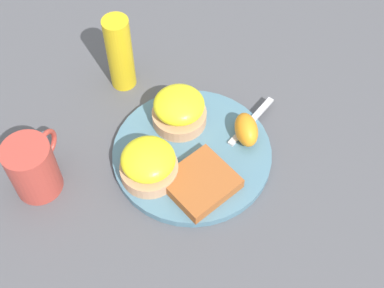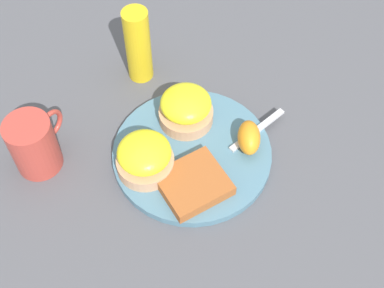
{
  "view_description": "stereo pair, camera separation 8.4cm",
  "coord_description": "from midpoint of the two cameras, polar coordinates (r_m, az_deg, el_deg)",
  "views": [
    {
      "loc": [
        -0.44,
        -0.18,
        0.72
      ],
      "look_at": [
        0.0,
        0.0,
        0.03
      ],
      "focal_mm": 50.0,
      "sensor_mm": 36.0,
      "label": 1
    },
    {
      "loc": [
        -0.41,
        -0.25,
        0.72
      ],
      "look_at": [
        0.0,
        0.0,
        0.03
      ],
      "focal_mm": 50.0,
      "sensor_mm": 36.0,
      "label": 2
    }
  ],
  "objects": [
    {
      "name": "orange_wedge",
      "position": [
        0.85,
        3.03,
        1.34
      ],
      "size": [
        0.07,
        0.06,
        0.04
      ],
      "primitive_type": "ellipsoid",
      "rotation": [
        0.0,
        0.0,
        0.55
      ],
      "color": "orange",
      "rests_on": "plate"
    },
    {
      "name": "fork",
      "position": [
        0.85,
        0.95,
        -0.66
      ],
      "size": [
        0.22,
        0.08,
        0.0
      ],
      "color": "silver",
      "rests_on": "plate"
    },
    {
      "name": "hashbrown_patty",
      "position": [
        0.81,
        -2.01,
        -4.38
      ],
      "size": [
        0.13,
        0.12,
        0.02
      ],
      "primitive_type": "cube",
      "rotation": [
        0.0,
        0.0,
        -0.48
      ],
      "color": "#A15326",
      "rests_on": "plate"
    },
    {
      "name": "sandwich_benedict_right",
      "position": [
        0.81,
        -7.6,
        -2.33
      ],
      "size": [
        0.09,
        0.09,
        0.06
      ],
      "color": "tan",
      "rests_on": "plate"
    },
    {
      "name": "sandwich_benedict_left",
      "position": [
        0.87,
        -4.15,
        3.49
      ],
      "size": [
        0.09,
        0.09,
        0.06
      ],
      "color": "tan",
      "rests_on": "plate"
    },
    {
      "name": "cup",
      "position": [
        0.84,
        -19.35,
        -2.59
      ],
      "size": [
        0.1,
        0.07,
        0.1
      ],
      "color": "#B23D33",
      "rests_on": "ground_plane"
    },
    {
      "name": "condiment_bottle",
      "position": [
        0.92,
        -10.33,
        9.32
      ],
      "size": [
        0.04,
        0.04,
        0.14
      ],
      "primitive_type": "cylinder",
      "color": "gold",
      "rests_on": "ground_plane"
    },
    {
      "name": "plate",
      "position": [
        0.86,
        -2.78,
        -1.23
      ],
      "size": [
        0.26,
        0.26,
        0.01
      ],
      "primitive_type": "cylinder",
      "color": "slate",
      "rests_on": "ground_plane"
    },
    {
      "name": "ground_plane",
      "position": [
        0.86,
        -2.76,
        -1.48
      ],
      "size": [
        1.1,
        1.1,
        0.0
      ],
      "primitive_type": "plane",
      "color": "#4C4C51"
    }
  ]
}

